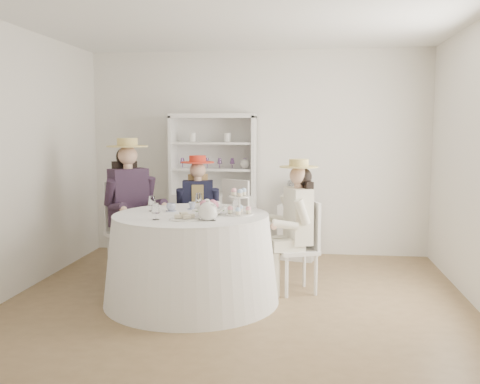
# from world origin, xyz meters

# --- Properties ---
(ground) EXTENTS (4.50, 4.50, 0.00)m
(ground) POSITION_xyz_m (0.00, 0.00, 0.00)
(ground) COLOR brown
(ground) RESTS_ON ground
(ceiling) EXTENTS (4.50, 4.50, 0.00)m
(ceiling) POSITION_xyz_m (0.00, 0.00, 2.70)
(ceiling) COLOR white
(ceiling) RESTS_ON wall_back
(wall_back) EXTENTS (4.50, 0.00, 4.50)m
(wall_back) POSITION_xyz_m (0.00, 2.00, 1.35)
(wall_back) COLOR white
(wall_back) RESTS_ON ground
(wall_front) EXTENTS (4.50, 0.00, 4.50)m
(wall_front) POSITION_xyz_m (0.00, -2.00, 1.35)
(wall_front) COLOR white
(wall_front) RESTS_ON ground
(wall_left) EXTENTS (0.00, 4.50, 4.50)m
(wall_left) POSITION_xyz_m (-2.25, 0.00, 1.35)
(wall_left) COLOR white
(wall_left) RESTS_ON ground
(tea_table) EXTENTS (1.70, 1.70, 0.86)m
(tea_table) POSITION_xyz_m (-0.44, -0.14, 0.43)
(tea_table) COLOR white
(tea_table) RESTS_ON ground
(hutch) EXTENTS (1.20, 0.67, 1.87)m
(hutch) POSITION_xyz_m (-0.55, 1.77, 0.66)
(hutch) COLOR silver
(hutch) RESTS_ON ground
(side_table) EXTENTS (0.56, 0.56, 0.71)m
(side_table) POSITION_xyz_m (0.57, 1.75, 0.35)
(side_table) COLOR silver
(side_table) RESTS_ON ground
(hatbox) EXTENTS (0.33, 0.33, 0.31)m
(hatbox) POSITION_xyz_m (0.57, 1.75, 0.86)
(hatbox) COLOR black
(hatbox) RESTS_ON side_table
(guest_left) EXTENTS (0.66, 0.67, 1.57)m
(guest_left) POSITION_xyz_m (-1.28, 0.53, 0.89)
(guest_left) COLOR silver
(guest_left) RESTS_ON ground
(guest_mid) EXTENTS (0.51, 0.54, 1.37)m
(guest_mid) POSITION_xyz_m (-0.60, 0.92, 0.77)
(guest_mid) COLOR silver
(guest_mid) RESTS_ON ground
(guest_right) EXTENTS (0.57, 0.52, 1.37)m
(guest_right) POSITION_xyz_m (0.55, 0.25, 0.77)
(guest_right) COLOR silver
(guest_right) RESTS_ON ground
(spare_chair) EXTENTS (0.61, 0.61, 1.06)m
(spare_chair) POSITION_xyz_m (-0.14, 1.38, 0.57)
(spare_chair) COLOR silver
(spare_chair) RESTS_ON ground
(teacup_a) EXTENTS (0.10, 0.10, 0.07)m
(teacup_a) POSITION_xyz_m (-0.67, -0.02, 0.90)
(teacup_a) COLOR white
(teacup_a) RESTS_ON tea_table
(teacup_b) EXTENTS (0.09, 0.09, 0.07)m
(teacup_b) POSITION_xyz_m (-0.49, 0.13, 0.89)
(teacup_b) COLOR white
(teacup_b) RESTS_ON tea_table
(teacup_c) EXTENTS (0.11, 0.11, 0.07)m
(teacup_c) POSITION_xyz_m (-0.21, -0.04, 0.89)
(teacup_c) COLOR white
(teacup_c) RESTS_ON tea_table
(flower_bowl) EXTENTS (0.30, 0.30, 0.06)m
(flower_bowl) POSITION_xyz_m (-0.23, -0.13, 0.89)
(flower_bowl) COLOR white
(flower_bowl) RESTS_ON tea_table
(flower_arrangement) EXTENTS (0.19, 0.19, 0.07)m
(flower_arrangement) POSITION_xyz_m (-0.25, -0.22, 0.95)
(flower_arrangement) COLOR #CD6685
(flower_arrangement) RESTS_ON tea_table
(table_teapot) EXTENTS (0.25, 0.18, 0.19)m
(table_teapot) POSITION_xyz_m (-0.22, -0.47, 0.94)
(table_teapot) COLOR white
(table_teapot) RESTS_ON tea_table
(sandwich_plate) EXTENTS (0.27, 0.27, 0.06)m
(sandwich_plate) POSITION_xyz_m (-0.43, -0.47, 0.88)
(sandwich_plate) COLOR white
(sandwich_plate) RESTS_ON tea_table
(cupcake_stand) EXTENTS (0.26, 0.26, 0.25)m
(cupcake_stand) POSITION_xyz_m (0.02, -0.14, 0.95)
(cupcake_stand) COLOR white
(cupcake_stand) RESTS_ON tea_table
(stemware_set) EXTENTS (0.92, 0.88, 0.15)m
(stemware_set) POSITION_xyz_m (-0.44, -0.14, 0.93)
(stemware_set) COLOR white
(stemware_set) RESTS_ON tea_table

